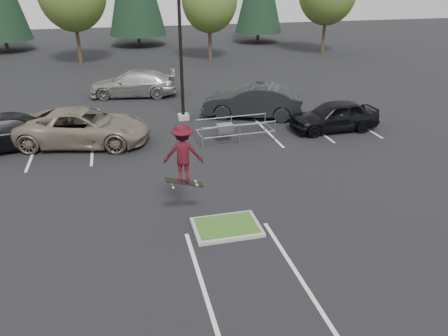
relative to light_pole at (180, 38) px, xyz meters
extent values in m
plane|color=black|center=(-0.50, -12.00, -4.56)|extent=(120.00, 120.00, 0.00)
cube|color=#9D9C92|center=(-0.50, -12.00, -4.50)|extent=(2.20, 1.60, 0.12)
cube|color=#275D1D|center=(-0.50, -12.00, -4.42)|extent=(1.95, 1.35, 0.05)
cube|color=silver|center=(-5.00, -3.00, -4.56)|extent=(0.12, 5.20, 0.01)
cube|color=silver|center=(-7.70, -3.00, -4.56)|extent=(0.12, 5.20, 0.01)
cube|color=silver|center=(4.00, -3.00, -4.56)|extent=(0.12, 5.20, 0.01)
cube|color=silver|center=(6.70, -3.00, -4.56)|extent=(0.12, 5.20, 0.01)
cube|color=silver|center=(9.40, -3.00, -4.56)|extent=(0.12, 5.20, 0.01)
cube|color=silver|center=(-1.85, -15.00, -4.56)|extent=(0.12, 6.00, 0.01)
cube|color=silver|center=(0.85, -15.00, -4.56)|extent=(0.12, 6.00, 0.01)
cube|color=#9D9C92|center=(0.00, 0.00, -4.41)|extent=(0.60, 0.60, 0.30)
cylinder|color=black|center=(0.00, 0.00, 0.44)|extent=(0.18, 0.18, 10.00)
cylinder|color=#38281C|center=(-6.50, 18.50, -2.81)|extent=(0.32, 0.32, 3.50)
sphere|color=#3E5B21|center=(-5.90, 18.20, 0.96)|extent=(3.68, 3.68, 3.68)
cylinder|color=#38281C|center=(5.50, 17.80, -3.04)|extent=(0.32, 0.32, 3.04)
ellipsoid|color=#3E5B21|center=(5.50, 17.80, 0.88)|extent=(5.12, 5.12, 5.89)
sphere|color=#3E5B21|center=(6.10, 17.50, 0.24)|extent=(3.20, 3.20, 3.20)
sphere|color=#3E5B21|center=(5.00, 18.20, 0.40)|extent=(3.52, 3.52, 3.52)
cylinder|color=#38281C|center=(17.50, 18.30, -2.85)|extent=(0.32, 0.32, 3.42)
cylinder|color=#38281C|center=(-14.50, 28.00, -3.96)|extent=(0.36, 0.36, 1.20)
cylinder|color=#38281C|center=(-0.50, 28.50, -3.96)|extent=(0.36, 0.36, 1.20)
cylinder|color=#38281C|center=(13.50, 27.50, -3.96)|extent=(0.36, 0.36, 1.20)
cylinder|color=#999CA2|center=(0.17, -4.76, -4.02)|extent=(0.06, 0.06, 1.08)
cylinder|color=#999CA2|center=(0.10, -3.45, -4.02)|extent=(0.06, 0.06, 1.08)
cylinder|color=#999CA2|center=(2.04, -4.65, -4.02)|extent=(0.06, 0.06, 1.08)
cylinder|color=#999CA2|center=(1.96, -3.35, -4.02)|extent=(0.06, 0.06, 1.08)
cylinder|color=#999CA2|center=(3.90, -4.55, -4.02)|extent=(0.06, 0.06, 1.08)
cylinder|color=#999CA2|center=(3.83, -3.24, -4.02)|extent=(0.06, 0.06, 1.08)
cylinder|color=#999CA2|center=(2.04, -4.65, -4.04)|extent=(3.74, 0.26, 0.05)
cylinder|color=#999CA2|center=(2.04, -4.65, -3.53)|extent=(3.74, 0.26, 0.05)
cylinder|color=#999CA2|center=(1.96, -3.35, -4.04)|extent=(3.74, 0.26, 0.05)
cylinder|color=#999CA2|center=(1.96, -3.35, -3.53)|extent=(3.74, 0.26, 0.05)
cube|color=#999CA2|center=(1.44, -4.03, -3.89)|extent=(0.82, 0.53, 0.45)
cube|color=black|center=(-1.70, -11.00, -3.18)|extent=(1.29, 0.48, 0.45)
cylinder|color=beige|center=(-2.10, -11.13, -3.25)|extent=(0.08, 0.05, 0.08)
cylinder|color=beige|center=(-2.10, -10.87, -3.25)|extent=(0.08, 0.05, 0.08)
cylinder|color=beige|center=(-1.30, -11.13, -3.25)|extent=(0.08, 0.05, 0.08)
cylinder|color=beige|center=(-1.30, -10.87, -3.25)|extent=(0.08, 0.05, 0.08)
imported|color=maroon|center=(-1.70, -11.00, -2.13)|extent=(1.41, 0.99, 1.99)
imported|color=gray|center=(-5.38, -2.70, -3.68)|extent=(6.87, 4.35, 1.77)
imported|color=black|center=(-8.50, -2.31, -3.73)|extent=(6.04, 3.41, 1.65)
imported|color=black|center=(4.00, -0.50, -3.62)|extent=(6.05, 4.00, 1.89)
imported|color=black|center=(7.50, -3.82, -3.76)|extent=(4.75, 1.98, 1.61)
imported|color=#9D9E99|center=(-2.39, 6.00, -3.71)|extent=(6.20, 3.38, 1.70)
camera|label=1|loc=(-3.59, -23.98, 3.24)|focal=35.00mm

